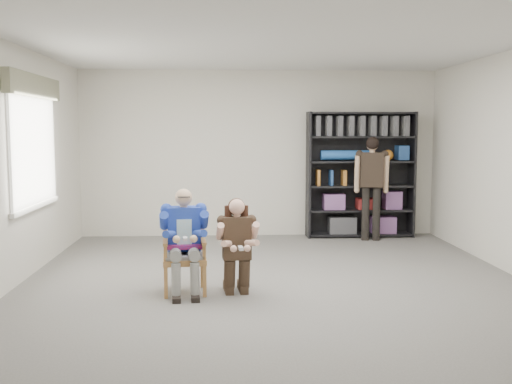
{
  "coord_description": "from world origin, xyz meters",
  "views": [
    {
      "loc": [
        -0.58,
        -6.64,
        1.81
      ],
      "look_at": [
        -0.2,
        0.6,
        1.05
      ],
      "focal_mm": 42.0,
      "sensor_mm": 36.0,
      "label": 1
    }
  ],
  "objects_px": {
    "armchair": "(184,253)",
    "kneeling_woman": "(237,247)",
    "standing_man": "(371,189)",
    "seated_man": "(184,241)",
    "bookshelf": "(360,175)"
  },
  "relations": [
    {
      "from": "armchair",
      "to": "standing_man",
      "type": "height_order",
      "value": "standing_man"
    },
    {
      "from": "seated_man",
      "to": "bookshelf",
      "type": "relative_size",
      "value": 0.56
    },
    {
      "from": "armchair",
      "to": "bookshelf",
      "type": "height_order",
      "value": "bookshelf"
    },
    {
      "from": "seated_man",
      "to": "standing_man",
      "type": "relative_size",
      "value": 0.69
    },
    {
      "from": "seated_man",
      "to": "standing_man",
      "type": "xyz_separation_m",
      "value": [
        2.84,
        3.04,
        0.26
      ]
    },
    {
      "from": "bookshelf",
      "to": "standing_man",
      "type": "relative_size",
      "value": 1.24
    },
    {
      "from": "seated_man",
      "to": "standing_man",
      "type": "height_order",
      "value": "standing_man"
    },
    {
      "from": "bookshelf",
      "to": "standing_man",
      "type": "bearing_deg",
      "value": -73.17
    },
    {
      "from": "kneeling_woman",
      "to": "standing_man",
      "type": "bearing_deg",
      "value": 48.88
    },
    {
      "from": "kneeling_woman",
      "to": "standing_man",
      "type": "distance_m",
      "value": 3.89
    },
    {
      "from": "armchair",
      "to": "standing_man",
      "type": "xyz_separation_m",
      "value": [
        2.84,
        3.04,
        0.39
      ]
    },
    {
      "from": "armchair",
      "to": "kneeling_woman",
      "type": "height_order",
      "value": "kneeling_woman"
    },
    {
      "from": "armchair",
      "to": "kneeling_woman",
      "type": "xyz_separation_m",
      "value": [
        0.58,
        -0.12,
        0.09
      ]
    },
    {
      "from": "armchair",
      "to": "kneeling_woman",
      "type": "bearing_deg",
      "value": -17.24
    },
    {
      "from": "armchair",
      "to": "kneeling_woman",
      "type": "relative_size",
      "value": 0.84
    }
  ]
}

